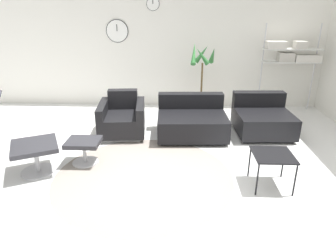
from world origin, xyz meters
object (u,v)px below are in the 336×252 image
object	(u,v)px
potted_plant	(201,89)
shelf_unit	(292,54)
ottoman	(84,147)
side_table	(273,157)
armchair_red	(122,119)
lounge_chair	(1,127)
couch_low	(192,122)
couch_second	(262,120)

from	to	relation	value
potted_plant	shelf_unit	distance (m)	1.93
ottoman	side_table	world-z (taller)	side_table
side_table	potted_plant	bearing A→B (deg)	104.64
armchair_red	side_table	xyz separation A→B (m)	(2.09, -1.56, 0.12)
lounge_chair	shelf_unit	size ratio (longest dim) A/B	0.67
ottoman	shelf_unit	xyz separation A→B (m)	(3.53, 2.45, 0.94)
armchair_red	shelf_unit	bearing A→B (deg)	-162.40
lounge_chair	armchair_red	distance (m)	1.96
armchair_red	side_table	distance (m)	2.61
potted_plant	shelf_unit	bearing A→B (deg)	9.88
armchair_red	side_table	bearing A→B (deg)	137.58
couch_low	couch_second	xyz separation A→B (m)	(1.22, 0.14, 0.00)
lounge_chair	armchair_red	size ratio (longest dim) A/B	1.31
armchair_red	couch_second	bearing A→B (deg)	177.36
ottoman	lounge_chair	bearing A→B (deg)	-153.67
couch_low	ottoman	bearing A→B (deg)	32.53
lounge_chair	armchair_red	bearing A→B (deg)	115.41
couch_second	shelf_unit	bearing A→B (deg)	-124.75
lounge_chair	side_table	bearing A→B (deg)	62.58
lounge_chair	couch_low	xyz separation A→B (m)	(2.37, 1.48, -0.45)
armchair_red	couch_low	xyz separation A→B (m)	(1.18, -0.02, -0.02)
armchair_red	couch_second	size ratio (longest dim) A/B	0.93
ottoman	armchair_red	xyz separation A→B (m)	(0.34, 1.08, 0.01)
armchair_red	shelf_unit	size ratio (longest dim) A/B	0.51
shelf_unit	couch_low	bearing A→B (deg)	-145.38
potted_plant	shelf_unit	size ratio (longest dim) A/B	0.82
potted_plant	shelf_unit	xyz separation A→B (m)	(1.78, 0.31, 0.66)
couch_low	potted_plant	size ratio (longest dim) A/B	0.81
couch_second	side_table	world-z (taller)	couch_second
ottoman	armchair_red	distance (m)	1.13
armchair_red	shelf_unit	world-z (taller)	shelf_unit
couch_second	potted_plant	bearing A→B (deg)	-45.45
armchair_red	potted_plant	size ratio (longest dim) A/B	0.62
shelf_unit	ottoman	bearing A→B (deg)	-145.22
couch_second	potted_plant	world-z (taller)	potted_plant
lounge_chair	shelf_unit	bearing A→B (deg)	96.94
couch_second	potted_plant	distance (m)	1.40
couch_low	potted_plant	bearing A→B (deg)	-104.06
lounge_chair	ottoman	bearing A→B (deg)	90.00
armchair_red	lounge_chair	bearing A→B (deg)	46.13
couch_low	armchair_red	bearing A→B (deg)	-3.29
ottoman	couch_second	size ratio (longest dim) A/B	0.47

